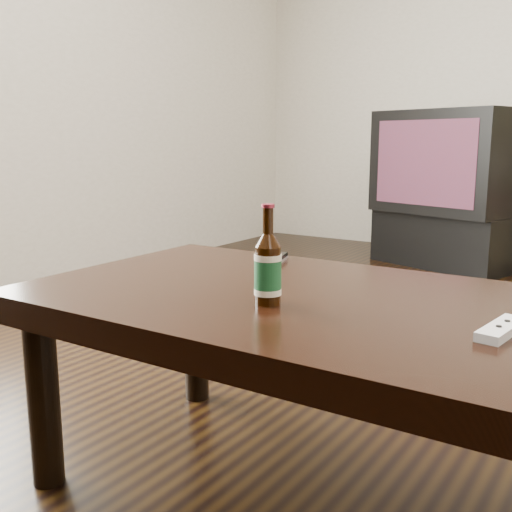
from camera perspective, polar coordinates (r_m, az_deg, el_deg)
The scene contains 7 objects.
floor at distance 1.92m, azimuth 18.67°, elevation -15.75°, with size 5.00×6.00×0.01m, color black.
tv_stand at distance 4.26m, azimuth 17.57°, elevation 1.55°, with size 0.91×0.46×0.37m, color black.
tv at distance 4.22m, azimuth 17.96°, elevation 8.52°, with size 1.02×0.81×0.67m.
coffee_table at distance 1.37m, azimuth 5.28°, elevation -6.43°, with size 1.34×0.79×0.50m.
beer_bottle at distance 1.26m, azimuth 1.13°, elevation -1.29°, with size 0.07×0.07×0.21m.
phone at distance 1.74m, azimuth 1.84°, elevation -0.18°, with size 0.08×0.12×0.02m.
remote at distance 1.17m, azimuth 22.37°, elevation -6.46°, with size 0.06×0.16×0.02m.
Camera 1 is at (0.41, -1.68, 0.84)m, focal length 42.00 mm.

